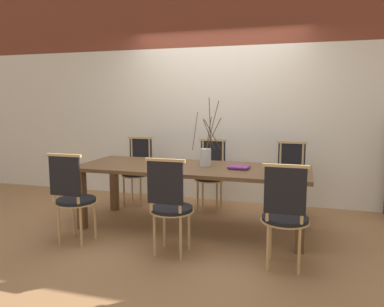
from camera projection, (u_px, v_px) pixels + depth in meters
name	position (u px, v px, depth m)	size (l,w,h in m)	color
ground_plane	(192.00, 228.00, 4.40)	(16.00, 16.00, 0.00)	#9E7047
wall_rear	(218.00, 93.00, 5.45)	(12.00, 0.06, 3.20)	silver
dining_table	(192.00, 174.00, 4.31)	(2.65, 0.99, 0.73)	brown
chair_near_leftend	(73.00, 195.00, 3.86)	(0.43, 0.43, 0.96)	black
chair_near_left	(170.00, 203.00, 3.56)	(0.43, 0.43, 0.96)	black
chair_near_center	(285.00, 213.00, 3.25)	(0.43, 0.43, 0.96)	black
chair_far_leftend	(137.00, 168.00, 5.41)	(0.43, 0.43, 0.96)	black
chair_far_left	(211.00, 172.00, 5.10)	(0.43, 0.43, 0.96)	black
chair_far_center	(290.00, 177.00, 4.79)	(0.43, 0.43, 0.96)	black
vase_centerpiece	(206.00, 156.00, 4.32)	(0.31, 0.35, 0.79)	silver
book_stack	(239.00, 167.00, 4.15)	(0.24, 0.21, 0.03)	#234C8C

